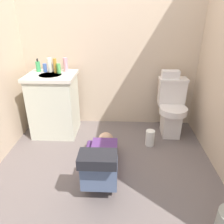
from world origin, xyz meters
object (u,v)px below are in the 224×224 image
Objects in this scene: toilet at (172,108)px; bottle_amber at (55,66)px; bottle_green at (59,69)px; bottle_pink at (66,65)px; paper_towel_roll at (150,138)px; vanity_cabinet at (54,104)px; faucet at (53,68)px; bottle_white at (50,65)px; person_plumber at (102,161)px; bottle_blue at (45,68)px; tissue_box at (170,74)px; soap_dispenser at (38,66)px.

toilet is 4.18× the size of bottle_amber.
bottle_pink is at bearing 51.83° from bottle_green.
toilet reaches higher than paper_towel_roll.
vanity_cabinet is 8.20× the size of faucet.
bottle_white is at bearing 163.19° from paper_towel_roll.
bottle_white is (-1.58, 0.07, 0.54)m from toilet.
bottle_blue is at bearing 129.61° from person_plumber.
bottle_blue reaches higher than person_plumber.
tissue_box reaches higher than vanity_cabinet.
tissue_box is 1.46m from bottle_amber.
faucet is 0.60× the size of soap_dispenser.
bottle_blue reaches higher than faucet.
soap_dispenser is (-1.69, -0.02, 0.09)m from tissue_box.
tissue_box is 0.85m from paper_towel_roll.
person_plumber is 1.35m from bottle_amber.
bottle_blue is at bearing -4.62° from soap_dispenser.
person_plumber is 1.34m from bottle_pink.
person_plumber is at bearing -129.38° from tissue_box.
bottle_blue is at bearing 131.79° from vanity_cabinet.
person_plumber is at bearing -50.70° from vanity_cabinet.
bottle_white is at bearing 177.56° from toilet.
bottle_white reaches higher than tissue_box.
bottle_green reaches higher than paper_towel_roll.
bottle_white and bottle_amber have the same top height.
tissue_box is at bearing 0.56° from soap_dispenser.
faucet reaches higher than tissue_box.
faucet is at bearing 125.08° from person_plumber.
paper_towel_roll is at bearing -15.33° from soap_dispenser.
bottle_green reaches higher than person_plumber.
vanity_cabinet is 0.52m from soap_dispenser.
tissue_box is at bearing -0.01° from bottle_pink.
person_plumber is 1.29m from bottle_green.
bottle_white reaches higher than person_plumber.
bottle_blue is 0.52× the size of paper_towel_roll.
bottle_pink is at bearing 2.69° from soap_dispenser.
person_plumber is 1.41m from bottle_white.
bottle_blue is at bearing 162.19° from bottle_green.
bottle_amber is 1.01× the size of bottle_pink.
bottle_pink is (-0.53, 0.98, 0.73)m from person_plumber.
soap_dispenser is (-0.19, 0.12, 0.47)m from vanity_cabinet.
bottle_amber reaches higher than faucet.
vanity_cabinet is 4.60× the size of bottle_white.
vanity_cabinet is at bearing -151.75° from bottle_green.
person_plumber is at bearing -133.66° from toilet.
bottle_amber is 0.89× the size of paper_towel_roll.
faucet is at bearing 179.86° from tissue_box.
tissue_box is at bearing 58.12° from paper_towel_roll.
toilet is 4.52× the size of soap_dispenser.
bottle_amber is (-1.50, 0.03, 0.54)m from toilet.
bottle_pink is (0.16, 0.14, 0.49)m from vanity_cabinet.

